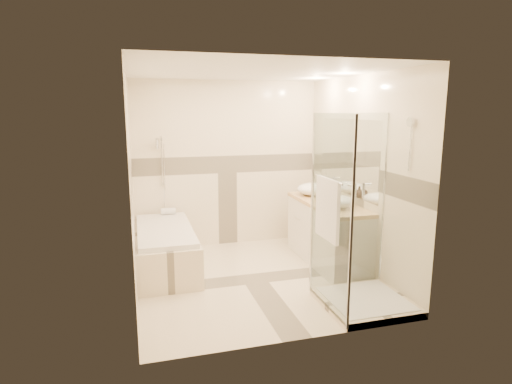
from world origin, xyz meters
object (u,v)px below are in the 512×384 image
object	(u,v)px
amenity_bottle_a	(327,195)
amenity_bottle_b	(322,194)
bathtub	(165,246)
vessel_sink_far	(339,202)
vessel_sink_near	(312,189)
shower_enclosure	(354,260)
vanity	(327,232)

from	to	relation	value
amenity_bottle_a	amenity_bottle_b	distance (m)	0.13
bathtub	vessel_sink_far	distance (m)	2.33
bathtub	amenity_bottle_b	xyz separation A→B (m)	(2.13, -0.20, 0.63)
vessel_sink_far	vessel_sink_near	bearing A→B (deg)	90.00
shower_enclosure	amenity_bottle_b	bearing A→B (deg)	79.11
shower_enclosure	amenity_bottle_b	size ratio (longest dim) A/B	12.41
shower_enclosure	amenity_bottle_a	bearing A→B (deg)	78.01
vanity	amenity_bottle_a	size ratio (longest dim) A/B	8.88
vanity	vessel_sink_near	xyz separation A→B (m)	(-0.02, 0.49, 0.51)
vanity	shower_enclosure	distance (m)	1.31
vessel_sink_far	amenity_bottle_b	bearing A→B (deg)	90.00
shower_enclosure	vessel_sink_far	world-z (taller)	shower_enclosure
bathtub	vanity	distance (m)	2.18
shower_enclosure	vessel_sink_near	xyz separation A→B (m)	(0.27, 1.76, 0.43)
amenity_bottle_b	vessel_sink_far	bearing A→B (deg)	-90.00
vanity	amenity_bottle_a	bearing A→B (deg)	144.63
shower_enclosure	amenity_bottle_b	distance (m)	1.51
amenity_bottle_b	vessel_sink_near	bearing A→B (deg)	90.00
shower_enclosure	vessel_sink_near	distance (m)	1.84
amenity_bottle_a	amenity_bottle_b	size ratio (longest dim) A/B	1.11
bathtub	amenity_bottle_a	size ratio (longest dim) A/B	9.32
vessel_sink_far	vanity	bearing A→B (deg)	86.70
amenity_bottle_b	vanity	bearing A→B (deg)	-82.26
shower_enclosure	vessel_sink_near	bearing A→B (deg)	81.21
vessel_sink_far	amenity_bottle_b	distance (m)	0.49
shower_enclosure	amenity_bottle_a	xyz separation A→B (m)	(0.27, 1.28, 0.44)
vessel_sink_near	vessel_sink_far	size ratio (longest dim) A/B	1.13
vanity	bathtub	bearing A→B (deg)	170.75
vessel_sink_far	amenity_bottle_a	size ratio (longest dim) A/B	2.15
vanity	vessel_sink_near	distance (m)	0.71
shower_enclosure	vessel_sink_far	size ratio (longest dim) A/B	5.21
vessel_sink_far	shower_enclosure	bearing A→B (deg)	-106.44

